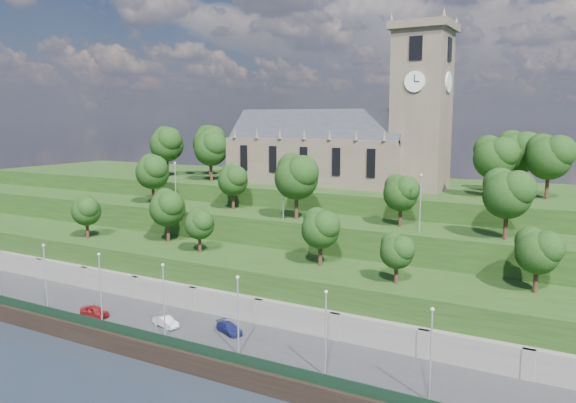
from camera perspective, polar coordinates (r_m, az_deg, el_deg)
The scene contains 17 objects.
ground at distance 64.48m, azimuth -12.45°, elevation -15.99°, with size 320.00×320.00×0.00m, color black.
promenade at distance 68.29m, azimuth -9.05°, elevation -13.55°, with size 160.00×12.00×2.00m, color #2D2D30.
quay_wall at distance 64.01m, azimuth -12.52°, elevation -15.11°, with size 160.00×0.50×2.20m, color black.
fence at distance 63.87m, azimuth -12.16°, elevation -13.69°, with size 160.00×0.10×1.20m, color black.
retaining_wall at distance 72.22m, azimuth -6.09°, elevation -10.98°, with size 160.00×2.10×5.00m.
embankment_lower at distance 76.49m, azimuth -3.48°, elevation -8.65°, with size 160.00×12.00×8.00m, color #1C3913.
embankment_upper at distance 85.08m, azimuth 0.53°, elevation -5.47°, with size 160.00×10.00×12.00m, color #1C3913.
hilltop at distance 103.27m, azimuth 6.13°, elevation -2.19°, with size 160.00×32.00×15.00m, color #1C3913.
church at distance 97.59m, azimuth 5.77°, elevation 6.09°, with size 38.60×12.35×27.60m.
trees_lower at distance 74.77m, azimuth -3.34°, elevation -2.09°, with size 68.91×8.95×8.07m.
trees_upper at distance 81.07m, azimuth 1.43°, elevation 2.29°, with size 63.17×8.61×9.53m.
trees_hilltop at distance 97.63m, azimuth 3.77°, elevation 5.54°, with size 75.94×16.35×10.19m.
lamp_posts_promenade at distance 65.01m, azimuth -12.51°, elevation -9.27°, with size 60.36×0.36×8.56m.
lamp_posts_upper at distance 80.60m, azimuth -0.49°, elevation 1.26°, with size 40.36×0.36×7.57m.
car_left at distance 75.12m, azimuth -19.06°, elevation -10.49°, with size 1.60×3.99×1.36m, color maroon.
car_middle at distance 69.43m, azimuth -12.31°, elevation -11.84°, with size 1.31×3.75×1.24m, color #B7B8BD.
car_right at distance 66.43m, azimuth -6.00°, elevation -12.67°, with size 1.63×4.00×1.16m, color #161B50.
Camera 1 is at (39.61, -43.47, 26.45)m, focal length 35.00 mm.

